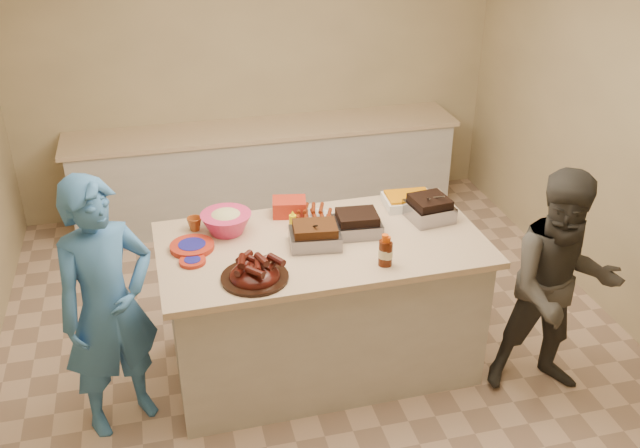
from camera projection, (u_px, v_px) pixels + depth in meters
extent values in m
cube|color=#47230F|center=(315.00, 245.00, 4.45)|extent=(0.34, 0.27, 0.09)
cube|color=black|center=(357.00, 233.00, 4.60)|extent=(0.32, 0.27, 0.09)
cube|color=gray|center=(428.00, 219.00, 4.77)|extent=(0.30, 0.30, 0.11)
cylinder|color=silver|center=(314.00, 220.00, 4.75)|extent=(0.37, 0.37, 0.05)
cube|color=orange|center=(408.00, 206.00, 4.94)|extent=(0.35, 0.27, 0.09)
cylinder|color=#441707|center=(386.00, 265.00, 4.24)|extent=(0.07, 0.07, 0.19)
cylinder|color=#441707|center=(384.00, 265.00, 4.25)|extent=(0.07, 0.07, 0.21)
cylinder|color=yellow|center=(293.00, 228.00, 4.65)|extent=(0.05, 0.05, 0.13)
imported|color=silver|center=(302.00, 232.00, 4.60)|extent=(0.14, 0.05, 0.14)
cylinder|color=#A82615|center=(192.00, 249.00, 4.41)|extent=(0.28, 0.28, 0.03)
cylinder|color=#A82615|center=(193.00, 263.00, 4.27)|extent=(0.16, 0.16, 0.02)
imported|color=#994A1B|center=(195.00, 230.00, 4.63)|extent=(0.10, 0.09, 0.10)
cube|color=#A82615|center=(289.00, 214.00, 4.82)|extent=(0.25, 0.21, 0.11)
imported|color=#3A74BA|center=(127.00, 416.00, 4.50)|extent=(1.28, 1.75, 0.40)
imported|color=#44423D|center=(542.00, 384.00, 4.77)|extent=(1.06, 1.67, 0.58)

